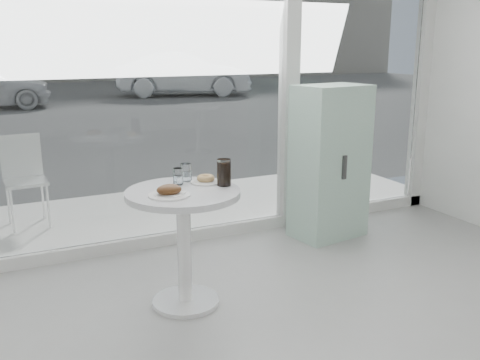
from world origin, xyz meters
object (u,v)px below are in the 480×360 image
plate_donut (206,180)px  water_tumbler_b (186,173)px  mint_cabinet (330,162)px  plate_fritter (170,192)px  car_silver (184,74)px  patio_chair (24,174)px  main_table (184,224)px  water_tumbler_a (178,177)px  cola_glass (224,173)px

plate_donut → water_tumbler_b: size_ratio=1.69×
mint_cabinet → plate_fritter: size_ratio=5.27×
car_silver → patio_chair: bearing=170.9°
plate_fritter → mint_cabinet: bearing=24.6°
mint_cabinet → water_tumbler_b: (-1.48, -0.48, 0.16)m
patio_chair → plate_donut: (1.00, -1.90, 0.28)m
mint_cabinet → car_silver: (3.28, 12.98, 0.04)m
plate_fritter → plate_donut: plate_fritter is taller
main_table → mint_cabinet: mint_cabinet is taller
mint_cabinet → water_tumbler_a: (-1.56, -0.53, 0.16)m
patio_chair → plate_fritter: (0.69, -2.10, 0.28)m
main_table → patio_chair: (-0.80, 2.01, -0.04)m
patio_chair → cola_glass: cola_glass is taller
patio_chair → main_table: bearing=-71.7°
water_tumbler_a → cola_glass: size_ratio=0.62×
patio_chair → water_tumbler_a: size_ratio=7.68×
main_table → car_silver: (4.86, 13.67, 0.15)m
water_tumbler_a → cola_glass: cola_glass is taller
mint_cabinet → plate_donut: mint_cabinet is taller
patio_chair → plate_fritter: patio_chair is taller
plate_donut → water_tumbler_a: 0.18m
patio_chair → water_tumbler_b: (0.90, -1.80, 0.31)m
plate_fritter → water_tumbler_b: water_tumbler_b is taller
water_tumbler_b → plate_fritter: bearing=-125.4°
car_silver → water_tumbler_a: car_silver is taller
plate_fritter → plate_donut: 0.37m
plate_donut → water_tumbler_a: bearing=164.9°
mint_cabinet → water_tumbler_b: mint_cabinet is taller
patio_chair → plate_donut: 2.17m
plate_donut → mint_cabinet: bearing=22.8°
car_silver → plate_fritter: (-4.98, -13.75, 0.10)m
plate_fritter → cola_glass: cola_glass is taller
car_silver → plate_donut: car_silver is taller
patio_chair → plate_fritter: 2.23m
plate_fritter → plate_donut: size_ratio=1.26×
plate_fritter → main_table: bearing=37.4°
cola_glass → plate_donut: bearing=126.7°
car_silver → cola_glass: 14.42m
mint_cabinet → car_silver: bearing=66.9°
car_silver → plate_fritter: bearing=176.9°
main_table → car_silver: size_ratio=0.18×
main_table → plate_fritter: (-0.11, -0.09, 0.25)m
main_table → water_tumbler_b: 0.36m
mint_cabinet → plate_donut: 1.50m
plate_donut → cola_glass: bearing=-53.3°
water_tumbler_a → plate_fritter: bearing=-119.5°
plate_donut → plate_fritter: bearing=-147.8°
car_silver → main_table: bearing=177.2°
patio_chair → water_tumbler_a: (0.83, -1.86, 0.30)m
plate_fritter → water_tumbler_b: size_ratio=2.12×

